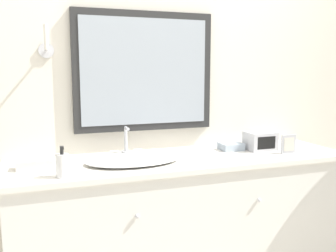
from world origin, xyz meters
TOP-DOWN VIEW (x-y plane):
  - wall_back at (-0.00, 0.66)m, footprint 8.00×0.18m
  - vanity_counter at (0.00, 0.33)m, footprint 2.10×0.60m
  - sink_basin at (-0.32, 0.31)m, footprint 0.56×0.39m
  - soap_bottle at (-0.73, 0.13)m, footprint 0.07×0.07m
  - appliance_box at (0.57, 0.36)m, footprint 0.19×0.15m
  - picture_frame at (0.68, 0.21)m, footprint 0.10×0.01m
  - hand_towel_near_sink at (-0.86, 0.34)m, footprint 0.19×0.11m
  - hand_towel_far_corner at (0.39, 0.43)m, footprint 0.15×0.13m

SIDE VIEW (x-z plane):
  - vanity_counter at x=0.00m, z-range 0.00..0.91m
  - sink_basin at x=-0.32m, z-range 0.83..1.02m
  - hand_towel_far_corner at x=0.39m, z-range 0.91..0.95m
  - hand_towel_near_sink at x=-0.86m, z-range 0.91..0.96m
  - appliance_box at x=0.57m, z-range 0.91..1.03m
  - picture_frame at x=0.68m, z-range 0.91..1.03m
  - soap_bottle at x=-0.73m, z-range 0.89..1.05m
  - wall_back at x=0.00m, z-range 0.00..2.55m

